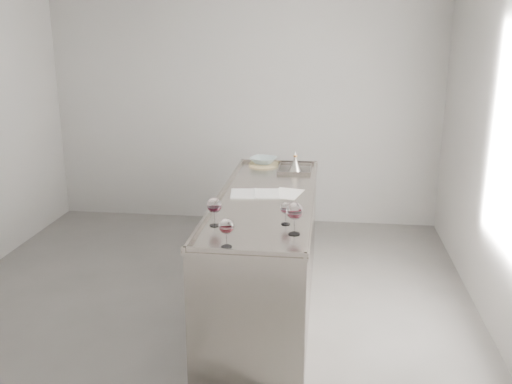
# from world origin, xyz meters

# --- Properties ---
(room_shell) EXTENTS (4.54, 5.04, 2.84)m
(room_shell) POSITION_xyz_m (0.00, 0.00, 1.40)
(room_shell) COLOR #555350
(room_shell) RESTS_ON ground
(counter) EXTENTS (0.77, 2.42, 0.97)m
(counter) POSITION_xyz_m (0.50, 0.30, 0.47)
(counter) COLOR gray
(counter) RESTS_ON ground
(wine_glass_left) EXTENTS (0.10, 0.10, 0.20)m
(wine_glass_left) POSITION_xyz_m (0.23, -0.41, 1.08)
(wine_glass_left) COLOR white
(wine_glass_left) RESTS_ON counter
(wine_glass_middle) EXTENTS (0.09, 0.09, 0.18)m
(wine_glass_middle) POSITION_xyz_m (0.37, -0.78, 1.07)
(wine_glass_middle) COLOR white
(wine_glass_middle) RESTS_ON counter
(wine_glass_right) EXTENTS (0.11, 0.11, 0.22)m
(wine_glass_right) POSITION_xyz_m (0.78, -0.51, 1.10)
(wine_glass_right) COLOR white
(wine_glass_right) RESTS_ON counter
(wine_glass_small) EXTENTS (0.08, 0.08, 0.16)m
(wine_glass_small) POSITION_xyz_m (0.70, -0.32, 1.05)
(wine_glass_small) COLOR white
(wine_glass_small) RESTS_ON counter
(notebook) EXTENTS (0.42, 0.32, 0.02)m
(notebook) POSITION_xyz_m (0.40, 0.38, 0.95)
(notebook) COLOR white
(notebook) RESTS_ON counter
(loose_paper_top) EXTENTS (0.29, 0.36, 0.00)m
(loose_paper_top) POSITION_xyz_m (0.66, 0.43, 0.94)
(loose_paper_top) COLOR white
(loose_paper_top) RESTS_ON counter
(trivet) EXTENTS (0.31, 0.31, 0.02)m
(trivet) POSITION_xyz_m (0.36, 1.38, 0.95)
(trivet) COLOR #C9B482
(trivet) RESTS_ON counter
(ceramic_bowl) EXTENTS (0.31, 0.31, 0.06)m
(ceramic_bowl) POSITION_xyz_m (0.36, 1.38, 0.99)
(ceramic_bowl) COLOR #8EA3A6
(ceramic_bowl) RESTS_ON trivet
(wine_funnel) EXTENTS (0.15, 0.15, 0.22)m
(wine_funnel) POSITION_xyz_m (0.68, 1.10, 1.01)
(wine_funnel) COLOR #A49C92
(wine_funnel) RESTS_ON counter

